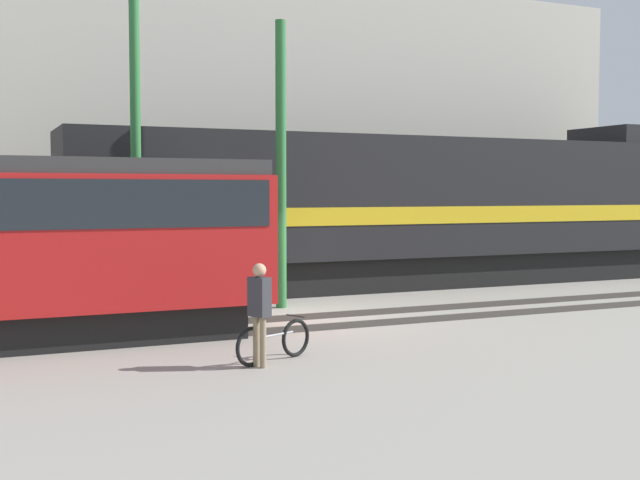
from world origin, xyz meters
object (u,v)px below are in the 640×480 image
(freight_locomotive, at_px, (413,209))
(utility_pole_center, at_px, (281,165))
(person, at_px, (259,304))
(utility_pole_left, at_px, (135,106))
(bicycle, at_px, (274,342))
(streetcar, at_px, (31,239))

(freight_locomotive, height_order, utility_pole_center, utility_pole_center)
(freight_locomotive, bearing_deg, person, -132.45)
(person, xyz_separation_m, utility_pole_left, (-0.78, 6.29, 3.85))
(bicycle, bearing_deg, utility_pole_left, 100.96)
(person, height_order, utility_pole_center, utility_pole_center)
(streetcar, xyz_separation_m, utility_pole_center, (6.12, 2.74, 1.55))
(streetcar, distance_m, utility_pole_left, 4.71)
(person, bearing_deg, bicycle, 40.45)
(freight_locomotive, bearing_deg, bicycle, -132.16)
(bicycle, xyz_separation_m, utility_pole_center, (2.44, 5.97, 3.24))
(streetcar, bearing_deg, freight_locomotive, 25.39)
(freight_locomotive, height_order, person, freight_locomotive)
(streetcar, relative_size, utility_pole_center, 1.26)
(streetcar, height_order, person, streetcar)
(bicycle, relative_size, person, 0.94)
(streetcar, xyz_separation_m, utility_pole_left, (2.52, 2.74, 2.88))
(bicycle, height_order, utility_pole_left, utility_pole_left)
(utility_pole_center, bearing_deg, bicycle, -112.27)
(freight_locomotive, xyz_separation_m, person, (-8.26, -9.03, -1.33))
(bicycle, xyz_separation_m, utility_pole_left, (-1.16, 5.97, 4.57))
(bicycle, bearing_deg, freight_locomotive, 47.84)
(streetcar, relative_size, bicycle, 5.52)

